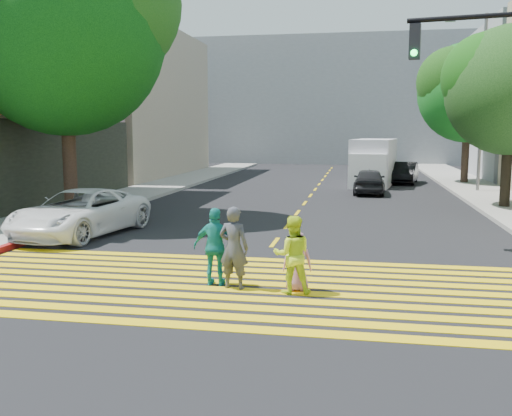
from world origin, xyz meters
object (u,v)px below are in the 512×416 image
(pedestrian_woman, at_px, (292,255))
(white_van, at_px, (373,164))
(silver_car, at_px, (382,169))
(pedestrian_extra, at_px, (216,247))
(pedestrian_child, at_px, (297,261))
(pedestrian_man, at_px, (234,248))
(dark_car_near, at_px, (369,181))
(white_sedan, at_px, (80,213))
(dark_car_parked, at_px, (404,173))
(tree_left, at_px, (67,23))
(tree_right_far, at_px, (470,87))

(pedestrian_woman, height_order, white_van, white_van)
(silver_car, bearing_deg, pedestrian_extra, 80.68)
(pedestrian_child, bearing_deg, white_van, -102.34)
(pedestrian_man, height_order, dark_car_near, pedestrian_man)
(white_sedan, bearing_deg, dark_car_parked, 69.38)
(pedestrian_man, xyz_separation_m, pedestrian_woman, (1.19, -0.10, -0.07))
(white_sedan, relative_size, white_van, 0.85)
(tree_left, distance_m, silver_car, 23.52)
(pedestrian_woman, relative_size, dark_car_parked, 0.39)
(white_van, bearing_deg, tree_left, -118.33)
(pedestrian_extra, height_order, white_van, white_van)
(pedestrian_man, relative_size, pedestrian_extra, 1.04)
(pedestrian_extra, bearing_deg, tree_right_far, -109.87)
(pedestrian_extra, height_order, dark_car_parked, pedestrian_extra)
(white_van, bearing_deg, dark_car_near, -85.16)
(pedestrian_woman, bearing_deg, silver_car, -107.24)
(pedestrian_woman, distance_m, white_sedan, 8.69)
(white_sedan, bearing_deg, pedestrian_extra, -32.01)
(pedestrian_child, bearing_deg, pedestrian_woman, 58.35)
(pedestrian_extra, bearing_deg, white_sedan, -40.22)
(pedestrian_child, relative_size, white_van, 0.20)
(tree_left, relative_size, pedestrian_woman, 6.64)
(pedestrian_man, distance_m, white_van, 23.05)
(tree_left, height_order, pedestrian_woman, tree_left)
(white_sedan, distance_m, silver_car, 24.63)
(pedestrian_woman, bearing_deg, pedestrian_extra, -22.48)
(pedestrian_child, bearing_deg, dark_car_near, -102.69)
(dark_car_near, bearing_deg, white_sedan, 57.56)
(pedestrian_child, relative_size, white_sedan, 0.24)
(silver_car, bearing_deg, white_van, 81.43)
(tree_left, height_order, white_sedan, tree_left)
(white_sedan, height_order, silver_car, white_sedan)
(tree_right_far, relative_size, white_van, 1.42)
(dark_car_near, bearing_deg, silver_car, -94.76)
(tree_left, distance_m, dark_car_near, 16.01)
(tree_right_far, relative_size, dark_car_near, 2.20)
(tree_right_far, xyz_separation_m, pedestrian_man, (-8.64, -24.38, -4.83))
(white_sedan, height_order, dark_car_parked, white_sedan)
(dark_car_parked, xyz_separation_m, white_van, (-1.90, -1.58, 0.62))
(tree_right_far, height_order, pedestrian_man, tree_right_far)
(tree_left, relative_size, dark_car_parked, 2.62)
(dark_car_parked, relative_size, white_van, 0.66)
(tree_right_far, xyz_separation_m, white_van, (-5.41, -1.56, -4.41))
(tree_left, height_order, dark_car_parked, tree_left)
(pedestrian_extra, relative_size, white_sedan, 0.32)
(pedestrian_child, bearing_deg, tree_left, -49.05)
(tree_right_far, relative_size, dark_car_parked, 2.15)
(pedestrian_man, relative_size, pedestrian_woman, 1.09)
(pedestrian_child, height_order, white_van, white_van)
(pedestrian_extra, bearing_deg, dark_car_near, -99.91)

